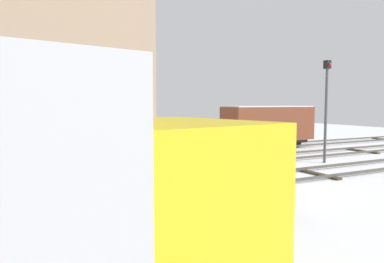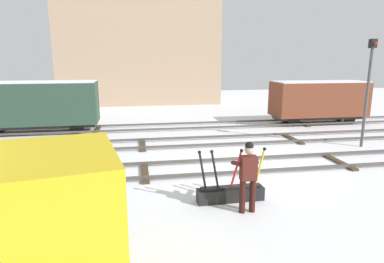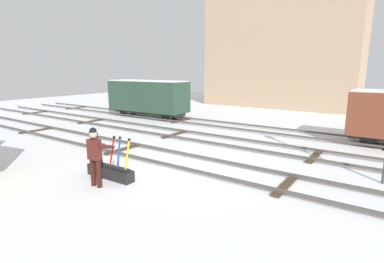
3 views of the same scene
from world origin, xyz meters
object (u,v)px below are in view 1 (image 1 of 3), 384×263
(rail_worker, at_px, (277,175))
(signal_post, at_px, (326,102))
(switch_lever_frame, at_px, (252,202))
(freight_car_mid_siding, at_px, (268,124))

(rail_worker, xyz_separation_m, signal_post, (7.00, 5.12, 1.71))
(switch_lever_frame, height_order, signal_post, signal_post)
(rail_worker, height_order, signal_post, signal_post)
(signal_post, distance_m, freight_car_mid_siding, 5.54)
(rail_worker, relative_size, signal_post, 0.39)
(signal_post, bearing_deg, switch_lever_frame, -148.35)
(freight_car_mid_siding, bearing_deg, switch_lever_frame, -130.38)
(rail_worker, bearing_deg, switch_lever_frame, 106.07)
(freight_car_mid_siding, bearing_deg, signal_post, -100.94)
(switch_lever_frame, distance_m, freight_car_mid_siding, 12.80)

